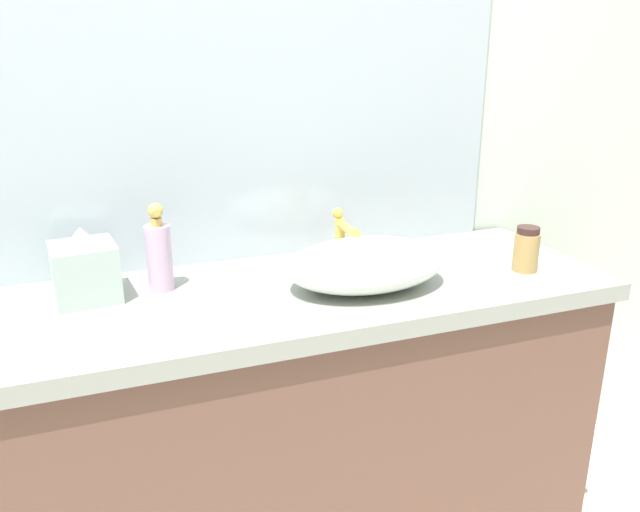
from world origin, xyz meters
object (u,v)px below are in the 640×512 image
(sink_basin, at_px, (366,264))
(lotion_bottle, at_px, (526,249))
(tissue_box, at_px, (85,269))
(soap_dispenser, at_px, (159,254))

(sink_basin, height_order, lotion_bottle, lotion_bottle)
(sink_basin, bearing_deg, tissue_box, 166.23)
(sink_basin, xyz_separation_m, soap_dispenser, (-0.46, 0.15, 0.03))
(sink_basin, bearing_deg, lotion_bottle, -5.06)
(soap_dispenser, height_order, tissue_box, soap_dispenser)
(tissue_box, bearing_deg, sink_basin, -13.77)
(sink_basin, distance_m, soap_dispenser, 0.48)
(sink_basin, bearing_deg, soap_dispenser, 161.37)
(sink_basin, height_order, tissue_box, tissue_box)
(lotion_bottle, bearing_deg, soap_dispenser, 167.77)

